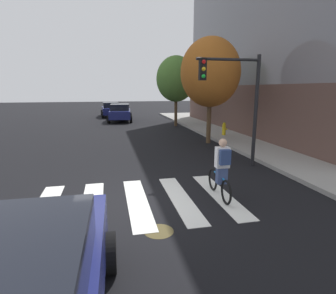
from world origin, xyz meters
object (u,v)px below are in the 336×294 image
object	(u,v)px
manhole_cover	(159,231)
street_tree_mid	(176,79)
street_tree_near	(210,73)
fire_hydrant	(224,129)
sedan_mid	(120,112)
cyclist	(221,169)
sedan_far	(111,109)
traffic_light_near	(236,92)

from	to	relation	value
manhole_cover	street_tree_mid	distance (m)	17.29
street_tree_near	fire_hydrant	bearing A→B (deg)	43.27
street_tree_near	sedan_mid	bearing A→B (deg)	110.20
fire_hydrant	street_tree_near	bearing A→B (deg)	-136.73
sedan_mid	fire_hydrant	size ratio (longest dim) A/B	6.08
manhole_cover	cyclist	bearing A→B (deg)	35.21
sedan_far	fire_hydrant	bearing A→B (deg)	-65.58
sedan_far	street_tree_near	size ratio (longest dim) A/B	0.80
manhole_cover	cyclist	distance (m)	2.58
sedan_mid	cyclist	xyz separation A→B (m)	(1.83, -19.32, 0.02)
traffic_light_near	sedan_mid	bearing A→B (deg)	102.07
cyclist	traffic_light_near	distance (m)	3.84
sedan_far	fire_hydrant	distance (m)	16.19
fire_hydrant	sedan_mid	bearing A→B (deg)	120.02
street_tree_near	street_tree_mid	bearing A→B (deg)	90.46
sedan_mid	traffic_light_near	distance (m)	17.02
manhole_cover	traffic_light_near	xyz separation A→B (m)	(3.70, 4.20, 2.86)
manhole_cover	fire_hydrant	bearing A→B (deg)	59.89
street_tree_mid	traffic_light_near	bearing A→B (deg)	-93.44
sedan_far	cyclist	bearing A→B (deg)	-83.74
street_tree_near	street_tree_mid	xyz separation A→B (m)	(-0.06, 7.31, -0.09)
sedan_far	traffic_light_near	world-z (taller)	traffic_light_near
sedan_far	street_tree_mid	size ratio (longest dim) A/B	0.82
cyclist	fire_hydrant	size ratio (longest dim) A/B	2.19
sedan_mid	street_tree_mid	bearing A→B (deg)	-46.10
sedan_mid	sedan_far	bearing A→B (deg)	99.79
sedan_far	street_tree_near	distance (m)	17.29
cyclist	street_tree_near	distance (m)	8.51
manhole_cover	traffic_light_near	world-z (taller)	traffic_light_near
traffic_light_near	fire_hydrant	world-z (taller)	traffic_light_near
cyclist	sedan_far	bearing A→B (deg)	96.26
cyclist	street_tree_near	size ratio (longest dim) A/B	0.30
sedan_mid	street_tree_near	xyz separation A→B (m)	(4.32, -11.74, 3.00)
sedan_far	street_tree_mid	world-z (taller)	street_tree_mid
sedan_far	traffic_light_near	distance (m)	21.56
street_tree_mid	cyclist	bearing A→B (deg)	-99.26
manhole_cover	traffic_light_near	size ratio (longest dim) A/B	0.15
manhole_cover	street_tree_mid	world-z (taller)	street_tree_mid
sedan_mid	street_tree_mid	world-z (taller)	street_tree_mid
cyclist	traffic_light_near	bearing A→B (deg)	58.62
cyclist	traffic_light_near	size ratio (longest dim) A/B	0.41
traffic_light_near	fire_hydrant	size ratio (longest dim) A/B	5.38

